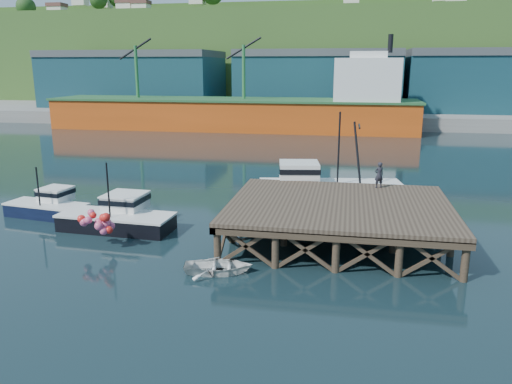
% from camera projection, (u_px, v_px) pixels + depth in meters
% --- Properties ---
extents(ground, '(300.00, 300.00, 0.00)m').
position_uv_depth(ground, '(242.00, 233.00, 28.89)').
color(ground, black).
rests_on(ground, ground).
extents(wharf, '(12.00, 10.00, 2.62)m').
position_uv_depth(wharf, '(339.00, 207.00, 27.26)').
color(wharf, brown).
rests_on(wharf, ground).
extents(far_quay, '(160.00, 40.00, 2.00)m').
position_uv_depth(far_quay, '(319.00, 112.00, 95.37)').
color(far_quay, gray).
rests_on(far_quay, ground).
extents(warehouse_left, '(32.00, 16.00, 9.00)m').
position_uv_depth(warehouse_left, '(135.00, 82.00, 95.49)').
color(warehouse_left, '#173E4E').
rests_on(warehouse_left, far_quay).
extents(warehouse_mid, '(28.00, 16.00, 9.00)m').
position_uv_depth(warehouse_mid, '(318.00, 83.00, 89.26)').
color(warehouse_mid, '#173E4E').
rests_on(warehouse_mid, far_quay).
extents(warehouse_right, '(30.00, 16.00, 9.00)m').
position_uv_depth(warehouse_right, '(497.00, 84.00, 83.92)').
color(warehouse_right, '#173E4E').
rests_on(warehouse_right, far_quay).
extents(cargo_ship, '(55.50, 10.00, 13.75)m').
position_uv_depth(cargo_ship, '(254.00, 108.00, 75.34)').
color(cargo_ship, '#CF4D13').
rests_on(cargo_ship, ground).
extents(hillside, '(220.00, 50.00, 22.00)m').
position_uv_depth(hillside, '(328.00, 60.00, 121.52)').
color(hillside, '#2D511E').
rests_on(hillside, ground).
extents(boat_navy, '(5.57, 3.30, 3.34)m').
position_uv_depth(boat_navy, '(49.00, 205.00, 32.17)').
color(boat_navy, black).
rests_on(boat_navy, ground).
extents(boat_black, '(6.87, 5.77, 4.17)m').
position_uv_depth(boat_black, '(119.00, 216.00, 29.55)').
color(boat_black, black).
rests_on(boat_black, ground).
extents(trawler, '(10.15, 4.97, 6.51)m').
position_uv_depth(trawler, '(327.00, 188.00, 33.95)').
color(trawler, '#C6B580').
rests_on(trawler, ground).
extents(dinghy, '(3.55, 2.83, 0.66)m').
position_uv_depth(dinghy, '(218.00, 266.00, 23.26)').
color(dinghy, white).
rests_on(dinghy, ground).
extents(dockworker, '(0.69, 0.59, 1.60)m').
position_uv_depth(dockworker, '(379.00, 175.00, 30.54)').
color(dockworker, '#212029').
rests_on(dockworker, wharf).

